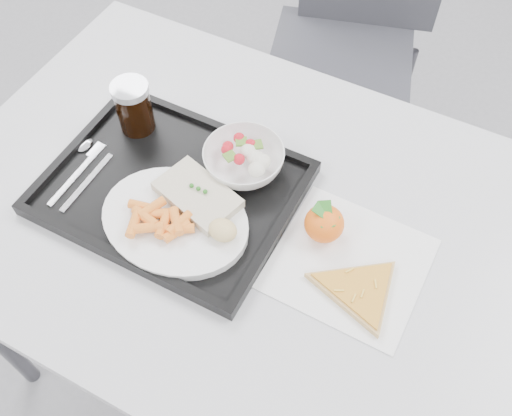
{
  "coord_description": "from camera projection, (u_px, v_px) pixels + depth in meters",
  "views": [
    {
      "loc": [
        0.27,
        -0.21,
        1.61
      ],
      "look_at": [
        0.0,
        0.3,
        0.77
      ],
      "focal_mm": 40.0,
      "sensor_mm": 36.0,
      "label": 1
    }
  ],
  "objects": [
    {
      "name": "bread_roll",
      "position": [
        223.0,
        230.0,
        0.96
      ],
      "size": [
        0.06,
        0.06,
        0.03
      ],
      "color": "tan",
      "rests_on": "dinner_plate"
    },
    {
      "name": "carrot_pile",
      "position": [
        160.0,
        220.0,
        0.98
      ],
      "size": [
        0.13,
        0.09,
        0.03
      ],
      "color": "orange",
      "rests_on": "dinner_plate"
    },
    {
      "name": "chair",
      "position": [
        354.0,
        23.0,
        1.68
      ],
      "size": [
        0.52,
        0.52,
        0.93
      ],
      "color": "#333339",
      "rests_on": "ground"
    },
    {
      "name": "salad_contents",
      "position": [
        250.0,
        156.0,
        1.05
      ],
      "size": [
        0.1,
        0.08,
        0.03
      ],
      "color": "red",
      "rests_on": "salad_bowl"
    },
    {
      "name": "tray",
      "position": [
        172.0,
        189.0,
        1.06
      ],
      "size": [
        0.45,
        0.35,
        0.03
      ],
      "color": "black",
      "rests_on": "table"
    },
    {
      "name": "pizza_slice",
      "position": [
        359.0,
        290.0,
        0.94
      ],
      "size": [
        0.22,
        0.22,
        0.02
      ],
      "color": "tan",
      "rests_on": "napkin"
    },
    {
      "name": "salad_bowl",
      "position": [
        244.0,
        160.0,
        1.06
      ],
      "size": [
        0.15,
        0.15,
        0.05
      ],
      "color": "white",
      "rests_on": "tray"
    },
    {
      "name": "tangerine",
      "position": [
        324.0,
        223.0,
        0.98
      ],
      "size": [
        0.08,
        0.08,
        0.07
      ],
      "color": "orange",
      "rests_on": "napkin"
    },
    {
      "name": "napkin",
      "position": [
        349.0,
        264.0,
        0.98
      ],
      "size": [
        0.25,
        0.24,
        0.0
      ],
      "color": "white",
      "rests_on": "table"
    },
    {
      "name": "fish_fillet",
      "position": [
        198.0,
        195.0,
        1.01
      ],
      "size": [
        0.17,
        0.13,
        0.03
      ],
      "color": "beige",
      "rests_on": "dinner_plate"
    },
    {
      "name": "dinner_plate",
      "position": [
        175.0,
        221.0,
        1.0
      ],
      "size": [
        0.27,
        0.27,
        0.02
      ],
      "color": "white",
      "rests_on": "tray"
    },
    {
      "name": "cola_glass",
      "position": [
        134.0,
        106.0,
        1.1
      ],
      "size": [
        0.07,
        0.07,
        0.11
      ],
      "color": "black",
      "rests_on": "tray"
    },
    {
      "name": "cutlery",
      "position": [
        84.0,
        165.0,
        1.08
      ],
      "size": [
        0.08,
        0.17,
        0.01
      ],
      "color": "silver",
      "rests_on": "tray"
    },
    {
      "name": "table",
      "position": [
        255.0,
        234.0,
        1.09
      ],
      "size": [
        1.2,
        0.8,
        0.75
      ],
      "color": "#A6A6A8",
      "rests_on": "ground"
    }
  ]
}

